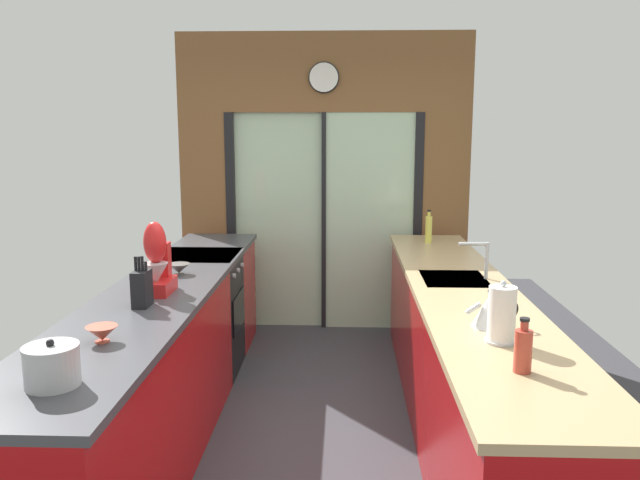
# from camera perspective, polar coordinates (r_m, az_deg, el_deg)

# --- Properties ---
(ground_plane) EXTENTS (5.04, 7.60, 0.02)m
(ground_plane) POSITION_cam_1_polar(r_m,az_deg,el_deg) (4.42, -0.45, -15.00)
(ground_plane) COLOR #38383D
(back_wall_unit) EXTENTS (2.64, 0.12, 2.70)m
(back_wall_unit) POSITION_cam_1_polar(r_m,az_deg,el_deg) (5.81, 0.36, 6.71)
(back_wall_unit) COLOR brown
(back_wall_unit) RESTS_ON ground_plane
(left_counter_run) EXTENTS (0.62, 3.80, 0.92)m
(left_counter_run) POSITION_cam_1_polar(r_m,az_deg,el_deg) (3.96, -14.32, -10.98)
(left_counter_run) COLOR #AD0C0F
(left_counter_run) RESTS_ON ground_plane
(right_counter_run) EXTENTS (0.62, 3.80, 0.92)m
(right_counter_run) POSITION_cam_1_polar(r_m,az_deg,el_deg) (4.03, 12.61, -10.56)
(right_counter_run) COLOR #AD0C0F
(right_counter_run) RESTS_ON ground_plane
(sink_faucet) EXTENTS (0.19, 0.02, 0.24)m
(sink_faucet) POSITION_cam_1_polar(r_m,az_deg,el_deg) (4.12, 14.31, -1.24)
(sink_faucet) COLOR #B7BABC
(sink_faucet) RESTS_ON right_counter_run
(oven_range) EXTENTS (0.60, 0.60, 0.92)m
(oven_range) POSITION_cam_1_polar(r_m,az_deg,el_deg) (4.98, -10.66, -6.53)
(oven_range) COLOR black
(oven_range) RESTS_ON ground_plane
(mixing_bowl_near) EXTENTS (0.14, 0.14, 0.07)m
(mixing_bowl_near) POSITION_cam_1_polar(r_m,az_deg,el_deg) (3.02, -19.02, -7.95)
(mixing_bowl_near) COLOR #BC4C38
(mixing_bowl_near) RESTS_ON left_counter_run
(mixing_bowl_far) EXTENTS (0.15, 0.15, 0.07)m
(mixing_bowl_far) POSITION_cam_1_polar(r_m,az_deg,el_deg) (4.24, -12.58, -2.52)
(mixing_bowl_far) COLOR #514C47
(mixing_bowl_far) RESTS_ON left_counter_run
(knife_block) EXTENTS (0.08, 0.14, 0.28)m
(knife_block) POSITION_cam_1_polar(r_m,az_deg,el_deg) (3.52, -15.73, -4.16)
(knife_block) COLOR black
(knife_block) RESTS_ON left_counter_run
(stand_mixer) EXTENTS (0.17, 0.27, 0.42)m
(stand_mixer) POSITION_cam_1_polar(r_m,az_deg,el_deg) (3.77, -14.48, -2.26)
(stand_mixer) COLOR red
(stand_mixer) RESTS_ON left_counter_run
(stock_pot) EXTENTS (0.20, 0.20, 0.18)m
(stock_pot) POSITION_cam_1_polar(r_m,az_deg,el_deg) (2.59, -22.97, -10.35)
(stock_pot) COLOR #B7BABC
(stock_pot) RESTS_ON left_counter_run
(kettle) EXTENTS (0.25, 0.17, 0.19)m
(kettle) POSITION_cam_1_polar(r_m,az_deg,el_deg) (3.16, 15.06, -6.11)
(kettle) COLOR #B7BABC
(kettle) RESTS_ON right_counter_run
(soap_bottle_near) EXTENTS (0.07, 0.07, 0.22)m
(soap_bottle_near) POSITION_cam_1_polar(r_m,az_deg,el_deg) (2.63, 17.79, -9.37)
(soap_bottle_near) COLOR #B23D2D
(soap_bottle_near) RESTS_ON right_counter_run
(soap_bottle_far) EXTENTS (0.06, 0.06, 0.27)m
(soap_bottle_far) POSITION_cam_1_polar(r_m,az_deg,el_deg) (5.34, 9.74, 1.02)
(soap_bottle_far) COLOR #D1CC4C
(soap_bottle_far) RESTS_ON right_counter_run
(paper_towel_roll) EXTENTS (0.14, 0.14, 0.29)m
(paper_towel_roll) POSITION_cam_1_polar(r_m,az_deg,el_deg) (2.94, 16.03, -6.50)
(paper_towel_roll) COLOR #B7BABC
(paper_towel_roll) RESTS_ON right_counter_run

